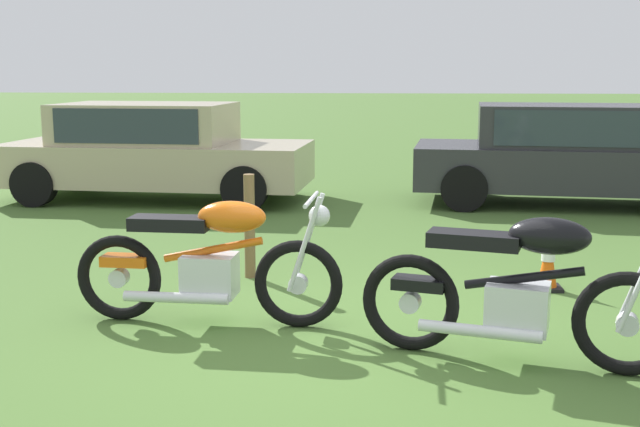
% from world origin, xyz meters
% --- Properties ---
extents(ground_plane, '(120.00, 120.00, 0.00)m').
position_xyz_m(ground_plane, '(0.00, 0.00, 0.00)').
color(ground_plane, '#476B2D').
extents(motorcycle_orange, '(2.08, 0.64, 1.02)m').
position_xyz_m(motorcycle_orange, '(-1.04, 0.35, 0.48)').
color(motorcycle_orange, black).
rests_on(motorcycle_orange, ground).
extents(motorcycle_black, '(2.03, 0.85, 1.02)m').
position_xyz_m(motorcycle_black, '(1.15, -0.32, 0.49)').
color(motorcycle_black, black).
rests_on(motorcycle_black, ground).
extents(car_beige, '(4.58, 2.16, 1.43)m').
position_xyz_m(car_beige, '(-3.11, 6.14, 0.80)').
color(car_beige, '#BCAD8C').
rests_on(car_beige, ground).
extents(car_charcoal, '(4.73, 2.21, 1.43)m').
position_xyz_m(car_charcoal, '(3.00, 6.08, 0.80)').
color(car_charcoal, '#2D2D33').
rests_on(car_charcoal, ground).
extents(fence_post_wooden, '(0.10, 0.10, 0.97)m').
position_xyz_m(fence_post_wooden, '(-0.96, 1.74, 0.49)').
color(fence_post_wooden, brown).
rests_on(fence_post_wooden, ground).
extents(traffic_cone, '(0.25, 0.25, 0.54)m').
position_xyz_m(traffic_cone, '(1.73, 1.51, 0.25)').
color(traffic_cone, '#EA590F').
rests_on(traffic_cone, ground).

